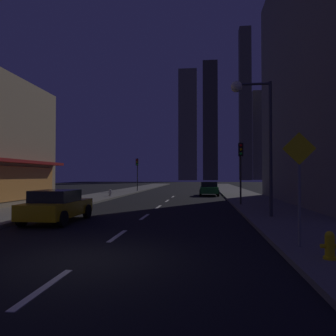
{
  "coord_description": "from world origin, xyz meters",
  "views": [
    {
      "loc": [
        2.95,
        -7.8,
        2.1
      ],
      "look_at": [
        0.0,
        19.51,
        2.75
      ],
      "focal_mm": 34.47,
      "sensor_mm": 36.0,
      "label": 1
    }
  ],
  "objects_px": {
    "fire_hydrant_yellow_near": "(330,246)",
    "traffic_light_near_right": "(241,159)",
    "fire_hydrant_far_left": "(110,193)",
    "traffic_light_far_left": "(137,167)",
    "pedestrian_crossing_sign": "(299,179)",
    "street_lamp_right": "(253,114)",
    "car_parked_near": "(57,206)",
    "car_parked_far": "(209,189)"
  },
  "relations": [
    {
      "from": "fire_hydrant_yellow_near",
      "to": "traffic_light_near_right",
      "type": "height_order",
      "value": "traffic_light_near_right"
    },
    {
      "from": "fire_hydrant_far_left",
      "to": "traffic_light_far_left",
      "type": "distance_m",
      "value": 11.18
    },
    {
      "from": "pedestrian_crossing_sign",
      "to": "fire_hydrant_yellow_near",
      "type": "bearing_deg",
      "value": -77.02
    },
    {
      "from": "fire_hydrant_yellow_near",
      "to": "street_lamp_right",
      "type": "relative_size",
      "value": 0.1
    },
    {
      "from": "car_parked_near",
      "to": "traffic_light_near_right",
      "type": "distance_m",
      "value": 12.47
    },
    {
      "from": "fire_hydrant_far_left",
      "to": "pedestrian_crossing_sign",
      "type": "xyz_separation_m",
      "value": [
        11.5,
        -20.97,
        1.56
      ]
    },
    {
      "from": "fire_hydrant_far_left",
      "to": "street_lamp_right",
      "type": "height_order",
      "value": "street_lamp_right"
    },
    {
      "from": "fire_hydrant_yellow_near",
      "to": "car_parked_near",
      "type": "bearing_deg",
      "value": 147.61
    },
    {
      "from": "car_parked_near",
      "to": "car_parked_far",
      "type": "bearing_deg",
      "value": 70.27
    },
    {
      "from": "fire_hydrant_far_left",
      "to": "pedestrian_crossing_sign",
      "type": "bearing_deg",
      "value": -61.26
    },
    {
      "from": "fire_hydrant_far_left",
      "to": "street_lamp_right",
      "type": "xyz_separation_m",
      "value": [
        11.28,
        -14.3,
        4.61
      ]
    },
    {
      "from": "car_parked_far",
      "to": "fire_hydrant_yellow_near",
      "type": "xyz_separation_m",
      "value": [
        2.3,
        -26.1,
        -0.29
      ]
    },
    {
      "from": "street_lamp_right",
      "to": "traffic_light_near_right",
      "type": "bearing_deg",
      "value": 88.89
    },
    {
      "from": "traffic_light_far_left",
      "to": "pedestrian_crossing_sign",
      "type": "height_order",
      "value": "traffic_light_far_left"
    },
    {
      "from": "car_parked_far",
      "to": "traffic_light_near_right",
      "type": "relative_size",
      "value": 1.01
    },
    {
      "from": "car_parked_near",
      "to": "car_parked_far",
      "type": "xyz_separation_m",
      "value": [
        7.2,
        20.07,
        0.0
      ]
    },
    {
      "from": "traffic_light_far_left",
      "to": "car_parked_far",
      "type": "bearing_deg",
      "value": -37.57
    },
    {
      "from": "fire_hydrant_far_left",
      "to": "car_parked_far",
      "type": "bearing_deg",
      "value": 21.96
    },
    {
      "from": "car_parked_near",
      "to": "traffic_light_far_left",
      "type": "relative_size",
      "value": 1.01
    },
    {
      "from": "traffic_light_near_right",
      "to": "fire_hydrant_far_left",
      "type": "bearing_deg",
      "value": 144.67
    },
    {
      "from": "car_parked_far",
      "to": "street_lamp_right",
      "type": "xyz_separation_m",
      "value": [
        1.78,
        -18.13,
        4.33
      ]
    },
    {
      "from": "traffic_light_far_left",
      "to": "street_lamp_right",
      "type": "height_order",
      "value": "street_lamp_right"
    },
    {
      "from": "car_parked_near",
      "to": "traffic_light_near_right",
      "type": "relative_size",
      "value": 1.01
    },
    {
      "from": "fire_hydrant_far_left",
      "to": "car_parked_near",
      "type": "bearing_deg",
      "value": -81.94
    },
    {
      "from": "fire_hydrant_yellow_near",
      "to": "traffic_light_far_left",
      "type": "distance_m",
      "value": 35.11
    },
    {
      "from": "car_parked_near",
      "to": "fire_hydrant_yellow_near",
      "type": "xyz_separation_m",
      "value": [
        9.5,
        -6.03,
        -0.29
      ]
    },
    {
      "from": "car_parked_far",
      "to": "fire_hydrant_yellow_near",
      "type": "relative_size",
      "value": 6.48
    },
    {
      "from": "car_parked_near",
      "to": "fire_hydrant_far_left",
      "type": "relative_size",
      "value": 6.48
    },
    {
      "from": "car_parked_far",
      "to": "traffic_light_near_right",
      "type": "distance_m",
      "value": 12.31
    },
    {
      "from": "car_parked_near",
      "to": "pedestrian_crossing_sign",
      "type": "xyz_separation_m",
      "value": [
        9.2,
        -4.73,
        1.28
      ]
    },
    {
      "from": "car_parked_far",
      "to": "traffic_light_far_left",
      "type": "bearing_deg",
      "value": 142.43
    },
    {
      "from": "traffic_light_near_right",
      "to": "pedestrian_crossing_sign",
      "type": "xyz_separation_m",
      "value": [
        0.1,
        -12.89,
        -1.18
      ]
    },
    {
      "from": "fire_hydrant_yellow_near",
      "to": "traffic_light_far_left",
      "type": "relative_size",
      "value": 0.16
    },
    {
      "from": "fire_hydrant_yellow_near",
      "to": "fire_hydrant_far_left",
      "type": "distance_m",
      "value": 25.2
    },
    {
      "from": "car_parked_near",
      "to": "traffic_light_near_right",
      "type": "bearing_deg",
      "value": 41.89
    },
    {
      "from": "fire_hydrant_yellow_near",
      "to": "street_lamp_right",
      "type": "distance_m",
      "value": 9.22
    },
    {
      "from": "fire_hydrant_yellow_near",
      "to": "street_lamp_right",
      "type": "bearing_deg",
      "value": 93.74
    },
    {
      "from": "car_parked_far",
      "to": "pedestrian_crossing_sign",
      "type": "relative_size",
      "value": 1.34
    },
    {
      "from": "car_parked_near",
      "to": "fire_hydrant_yellow_near",
      "type": "height_order",
      "value": "car_parked_near"
    },
    {
      "from": "fire_hydrant_far_left",
      "to": "street_lamp_right",
      "type": "relative_size",
      "value": 0.1
    },
    {
      "from": "street_lamp_right",
      "to": "pedestrian_crossing_sign",
      "type": "bearing_deg",
      "value": -88.11
    },
    {
      "from": "street_lamp_right",
      "to": "pedestrian_crossing_sign",
      "type": "xyz_separation_m",
      "value": [
        0.22,
        -6.66,
        -3.05
      ]
    }
  ]
}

